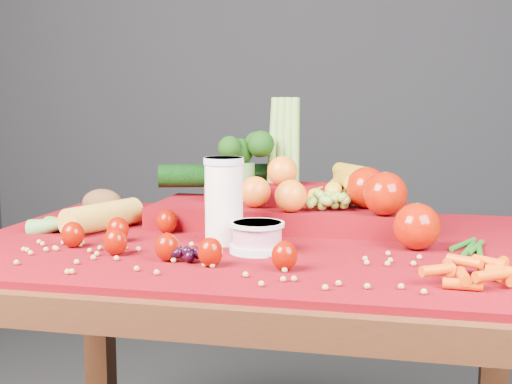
% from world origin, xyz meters
% --- Properties ---
extents(table, '(1.10, 0.80, 0.75)m').
position_xyz_m(table, '(0.00, 0.00, 0.66)').
color(table, '#381C0C').
rests_on(table, ground).
extents(red_cloth, '(1.05, 0.75, 0.01)m').
position_xyz_m(red_cloth, '(0.00, 0.00, 0.76)').
color(red_cloth, '#740308').
rests_on(red_cloth, table).
extents(milk_glass, '(0.07, 0.07, 0.16)m').
position_xyz_m(milk_glass, '(-0.05, -0.04, 0.85)').
color(milk_glass, white).
rests_on(milk_glass, red_cloth).
extents(yogurt_bowl, '(0.10, 0.10, 0.05)m').
position_xyz_m(yogurt_bowl, '(0.03, -0.10, 0.79)').
color(yogurt_bowl, silver).
rests_on(yogurt_bowl, red_cloth).
extents(strawberry_scatter, '(0.44, 0.28, 0.05)m').
position_xyz_m(strawberry_scatter, '(-0.13, -0.15, 0.79)').
color(strawberry_scatter, '#850E00').
rests_on(strawberry_scatter, red_cloth).
extents(dark_grape_cluster, '(0.06, 0.05, 0.03)m').
position_xyz_m(dark_grape_cluster, '(-0.07, -0.19, 0.78)').
color(dark_grape_cluster, black).
rests_on(dark_grape_cluster, red_cloth).
extents(soybean_scatter, '(0.84, 0.24, 0.01)m').
position_xyz_m(soybean_scatter, '(0.00, -0.20, 0.77)').
color(soybean_scatter, tan).
rests_on(soybean_scatter, red_cloth).
extents(corn_ear, '(0.24, 0.26, 0.06)m').
position_xyz_m(corn_ear, '(-0.36, -0.01, 0.78)').
color(corn_ear, gold).
rests_on(corn_ear, red_cloth).
extents(potato, '(0.09, 0.07, 0.06)m').
position_xyz_m(potato, '(-0.38, 0.16, 0.79)').
color(potato, brown).
rests_on(potato, red_cloth).
extents(baby_carrot_pile, '(0.18, 0.17, 0.03)m').
position_xyz_m(baby_carrot_pile, '(0.38, -0.22, 0.78)').
color(baby_carrot_pile, '#D44507').
rests_on(baby_carrot_pile, red_cloth).
extents(green_bean_pile, '(0.14, 0.12, 0.01)m').
position_xyz_m(green_bean_pile, '(0.39, -0.01, 0.77)').
color(green_bean_pile, '#1B5914').
rests_on(green_bean_pile, red_cloth).
extents(produce_mound, '(0.61, 0.37, 0.27)m').
position_xyz_m(produce_mound, '(0.05, 0.15, 0.82)').
color(produce_mound, '#740308').
rests_on(produce_mound, red_cloth).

